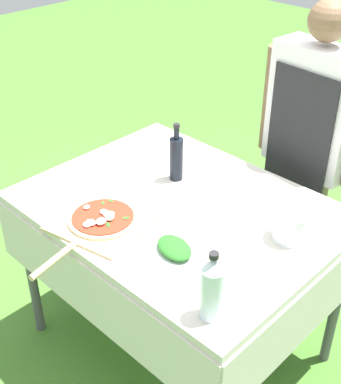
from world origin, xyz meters
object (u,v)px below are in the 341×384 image
(herb_container, at_px, (174,249))
(person_cook, at_px, (310,140))
(pizza_on_peel, at_px, (101,221))
(mixing_tub, at_px, (291,226))
(prep_table, at_px, (180,222))
(water_bottle, at_px, (212,287))
(oil_bottle, at_px, (176,158))

(herb_container, bearing_deg, person_cook, 92.57)
(pizza_on_peel, xyz_separation_m, mixing_tub, (0.57, 0.43, 0.04))
(person_cook, bearing_deg, pizza_on_peel, 79.85)
(prep_table, bearing_deg, water_bottle, -37.46)
(pizza_on_peel, distance_m, mixing_tub, 0.71)
(oil_bottle, distance_m, mixing_tub, 0.60)
(oil_bottle, relative_size, water_bottle, 1.06)
(water_bottle, relative_size, mixing_tub, 1.88)
(prep_table, bearing_deg, pizza_on_peel, -112.80)
(person_cook, bearing_deg, water_bottle, 112.56)
(mixing_tub, bearing_deg, herb_container, -123.88)
(person_cook, xyz_separation_m, pizza_on_peel, (-0.28, -1.01, -0.08))
(oil_bottle, relative_size, mixing_tub, 2.00)
(oil_bottle, bearing_deg, pizza_on_peel, -86.52)
(pizza_on_peel, distance_m, herb_container, 0.33)
(herb_container, bearing_deg, prep_table, 129.84)
(mixing_tub, bearing_deg, water_bottle, -84.66)
(water_bottle, xyz_separation_m, herb_container, (-0.29, 0.14, -0.10))
(oil_bottle, bearing_deg, water_bottle, -38.65)
(prep_table, distance_m, oil_bottle, 0.28)
(pizza_on_peel, xyz_separation_m, herb_container, (0.32, 0.07, 0.01))
(herb_container, bearing_deg, mixing_tub, 56.12)
(pizza_on_peel, bearing_deg, oil_bottle, 81.34)
(pizza_on_peel, relative_size, mixing_tub, 4.43)
(prep_table, relative_size, water_bottle, 5.06)
(oil_bottle, bearing_deg, person_cook, 61.34)
(prep_table, height_order, mixing_tub, mixing_tub)
(herb_container, height_order, mixing_tub, mixing_tub)
(prep_table, relative_size, oil_bottle, 4.75)
(oil_bottle, relative_size, herb_container, 1.24)
(person_cook, bearing_deg, oil_bottle, 66.75)
(prep_table, xyz_separation_m, oil_bottle, (-0.16, 0.14, 0.19))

